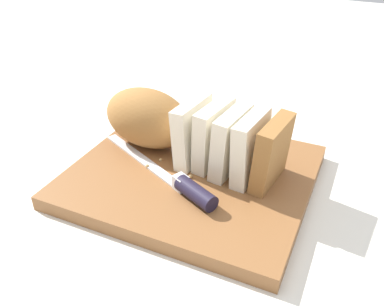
{
  "coord_description": "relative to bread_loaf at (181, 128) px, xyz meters",
  "views": [
    {
      "loc": [
        0.23,
        -0.48,
        0.39
      ],
      "look_at": [
        0.0,
        0.0,
        0.05
      ],
      "focal_mm": 38.4,
      "sensor_mm": 36.0,
      "label": 1
    }
  ],
  "objects": [
    {
      "name": "ground_plane",
      "position": [
        0.04,
        -0.03,
        -0.07
      ],
      "size": [
        3.0,
        3.0,
        0.0
      ],
      "primitive_type": "plane",
      "color": "silver"
    },
    {
      "name": "cutting_board",
      "position": [
        0.04,
        -0.03,
        -0.06
      ],
      "size": [
        0.36,
        0.32,
        0.02
      ],
      "primitive_type": "cube",
      "rotation": [
        0.0,
        0.0,
        0.01
      ],
      "color": "brown",
      "rests_on": "ground_plane"
    },
    {
      "name": "bread_loaf",
      "position": [
        0.0,
        0.0,
        0.0
      ],
      "size": [
        0.32,
        0.12,
        0.1
      ],
      "rotation": [
        0.0,
        0.0,
        -0.09
      ],
      "color": "#996633",
      "rests_on": "cutting_board"
    },
    {
      "name": "bread_knife",
      "position": [
        0.05,
        -0.09,
        -0.04
      ],
      "size": [
        0.25,
        0.13,
        0.02
      ],
      "rotation": [
        0.0,
        0.0,
        2.71
      ],
      "color": "silver",
      "rests_on": "cutting_board"
    },
    {
      "name": "crumb_near_knife",
      "position": [
        -0.03,
        -0.06,
        -0.05
      ],
      "size": [
        0.01,
        0.01,
        0.01
      ],
      "primitive_type": "sphere",
      "color": "tan",
      "rests_on": "cutting_board"
    },
    {
      "name": "crumb_near_loaf",
      "position": [
        -0.02,
        -0.03,
        -0.05
      ],
      "size": [
        0.01,
        0.01,
        0.01
      ],
      "primitive_type": "sphere",
      "color": "tan",
      "rests_on": "cutting_board"
    },
    {
      "name": "crumb_stray_left",
      "position": [
        0.04,
        -0.05,
        -0.05
      ],
      "size": [
        0.01,
        0.01,
        0.01
      ],
      "primitive_type": "sphere",
      "color": "tan",
      "rests_on": "cutting_board"
    }
  ]
}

